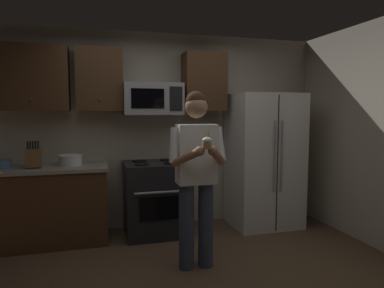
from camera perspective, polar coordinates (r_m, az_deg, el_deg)
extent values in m
plane|color=brown|center=(3.43, 0.69, -21.78)|extent=(6.00, 6.00, 0.00)
cube|color=#B7AD99|center=(4.76, -5.19, 2.21)|extent=(4.40, 0.10, 2.60)
cube|color=#B7AD99|center=(4.48, 28.30, 1.37)|extent=(0.10, 4.40, 2.60)
cube|color=black|center=(4.48, -6.09, -8.88)|extent=(0.76, 0.66, 0.92)
cube|color=black|center=(4.18, -5.32, -10.54)|extent=(0.48, 0.01, 0.28)
cylinder|color=#99999E|center=(4.10, -5.28, -7.94)|extent=(0.60, 0.03, 0.03)
cylinder|color=black|center=(4.23, -8.26, -3.34)|extent=(0.18, 0.18, 0.01)
cylinder|color=black|center=(4.29, -3.47, -3.17)|extent=(0.18, 0.18, 0.01)
cylinder|color=black|center=(4.50, -8.71, -2.80)|extent=(0.18, 0.18, 0.01)
cylinder|color=black|center=(4.56, -4.21, -2.65)|extent=(0.18, 0.18, 0.01)
cube|color=#9EA0A5|center=(4.46, -6.52, 7.37)|extent=(0.74, 0.40, 0.40)
cube|color=black|center=(4.25, -7.29, 7.46)|extent=(0.40, 0.01, 0.24)
cube|color=black|center=(4.31, -2.64, 7.46)|extent=(0.16, 0.01, 0.30)
cube|color=white|center=(4.83, 11.78, -2.61)|extent=(0.90, 0.72, 1.80)
cylinder|color=gray|center=(4.47, 13.44, -2.00)|extent=(0.02, 0.02, 0.90)
cylinder|color=gray|center=(4.52, 14.55, -1.95)|extent=(0.02, 0.02, 0.90)
cube|color=black|center=(4.51, 13.91, -3.22)|extent=(0.01, 0.01, 1.74)
cube|color=#4C301C|center=(4.53, -24.71, 9.80)|extent=(0.80, 0.34, 0.76)
sphere|color=brown|center=(4.33, -24.96, 6.68)|extent=(0.03, 0.03, 0.03)
cube|color=#4C301C|center=(4.47, -15.04, 10.17)|extent=(0.55, 0.34, 0.76)
sphere|color=brown|center=(4.28, -14.93, 7.03)|extent=(0.03, 0.03, 0.03)
cube|color=#4C301C|center=(4.69, 1.97, 10.13)|extent=(0.55, 0.34, 0.76)
sphere|color=brown|center=(4.50, 2.65, 7.13)|extent=(0.03, 0.03, 0.03)
cube|color=#4C301C|center=(4.49, -22.95, -9.53)|extent=(1.40, 0.62, 0.88)
cube|color=gray|center=(4.40, -23.18, -3.73)|extent=(1.44, 0.66, 0.04)
cube|color=brown|center=(4.35, -24.62, -2.16)|extent=(0.16, 0.15, 0.24)
cylinder|color=black|center=(4.32, -25.46, -0.17)|extent=(0.02, 0.04, 0.09)
cylinder|color=black|center=(4.32, -25.10, -0.16)|extent=(0.02, 0.04, 0.09)
cylinder|color=black|center=(4.31, -24.74, -0.16)|extent=(0.02, 0.04, 0.09)
cylinder|color=black|center=(4.31, -24.38, -0.15)|extent=(0.02, 0.04, 0.09)
cylinder|color=black|center=(4.30, -24.02, -0.14)|extent=(0.02, 0.04, 0.09)
cylinder|color=white|center=(4.40, -19.37, -2.56)|extent=(0.26, 0.26, 0.12)
torus|color=white|center=(4.39, -19.40, -1.80)|extent=(0.27, 0.27, 0.02)
cylinder|color=#4C7299|center=(4.49, -28.71, -2.98)|extent=(0.19, 0.19, 0.08)
torus|color=#4C7299|center=(4.49, -28.74, -2.45)|extent=(0.19, 0.19, 0.01)
cylinder|color=#383F59|center=(3.52, -0.92, -13.42)|extent=(0.15, 0.15, 0.86)
cylinder|color=#383F59|center=(3.58, 2.27, -13.13)|extent=(0.15, 0.15, 0.86)
cube|color=white|center=(3.39, 0.70, -1.67)|extent=(0.38, 0.22, 0.58)
sphere|color=#A37556|center=(3.36, 0.71, 6.14)|extent=(0.22, 0.22, 0.22)
sphere|color=#382314|center=(3.37, 0.67, 6.99)|extent=(0.20, 0.20, 0.20)
cylinder|color=white|center=(3.29, -2.91, -0.22)|extent=(0.15, 0.18, 0.35)
cylinder|color=#A37556|center=(3.16, -0.95, -2.20)|extent=(0.26, 0.33, 0.21)
sphere|color=#A37556|center=(3.06, 1.30, -1.18)|extent=(0.09, 0.09, 0.09)
cylinder|color=white|center=(3.42, 4.47, -0.01)|extent=(0.15, 0.18, 0.35)
cylinder|color=#A37556|center=(3.25, 4.18, -2.00)|extent=(0.26, 0.33, 0.21)
sphere|color=#A37556|center=(3.09, 3.43, -1.11)|extent=(0.09, 0.09, 0.09)
cylinder|color=#A87F56|center=(3.05, 2.49, -0.30)|extent=(0.08, 0.08, 0.06)
ellipsoid|color=white|center=(3.04, 2.49, 0.63)|extent=(0.09, 0.09, 0.06)
cylinder|color=#4CBF66|center=(3.05, 2.76, 1.52)|extent=(0.01, 0.01, 0.06)
ellipsoid|color=#FFD159|center=(3.04, 2.76, 2.22)|extent=(0.01, 0.01, 0.02)
cylinder|color=#F2D84C|center=(3.04, 2.23, 1.51)|extent=(0.01, 0.01, 0.06)
ellipsoid|color=#FFD159|center=(3.03, 2.24, 2.22)|extent=(0.01, 0.01, 0.02)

